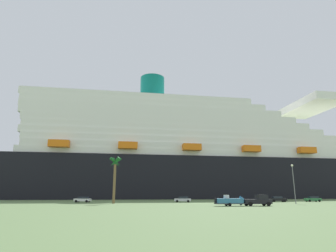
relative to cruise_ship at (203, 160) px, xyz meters
name	(u,v)px	position (x,y,z in m)	size (l,w,h in m)	color
ground_plane	(180,200)	(-17.60, -35.14, -18.76)	(600.00, 600.00, 0.00)	#567042
cruise_ship	(203,160)	(0.00, 0.00, 0.00)	(236.47, 43.84, 65.60)	black
pickup_truck	(258,201)	(-9.64, -81.38, -17.72)	(5.62, 2.34, 2.20)	black
small_boat_on_trailer	(232,201)	(-14.92, -81.45, -17.80)	(7.20, 2.23, 2.15)	#595960
palm_tree	(115,168)	(-39.08, -63.75, -9.99)	(3.28, 3.29, 11.54)	brown
street_lamp	(293,178)	(4.59, -70.91, -12.75)	(0.56, 0.56, 9.45)	slate
parked_car_green_wagon	(313,199)	(19.33, -55.46, -17.93)	(4.60, 2.48, 1.58)	#2D723F
parked_car_black_coupe	(278,199)	(7.70, -56.52, -17.93)	(4.76, 2.58, 1.58)	black
parked_car_white_van	(83,199)	(-48.17, -53.77, -17.93)	(4.74, 2.67, 1.58)	white
parked_car_silver_sedan	(183,199)	(-20.47, -56.69, -17.93)	(4.89, 2.75, 1.58)	silver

